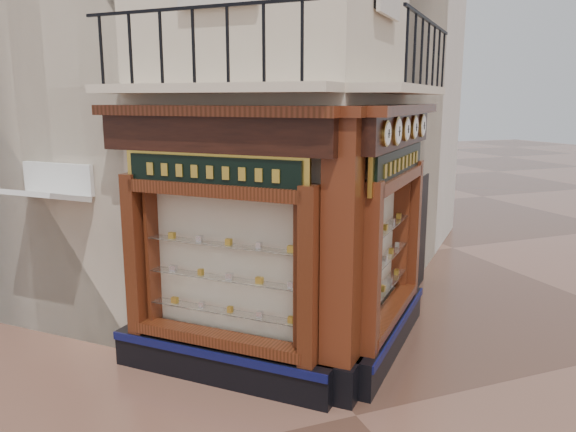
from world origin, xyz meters
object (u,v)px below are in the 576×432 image
corner_pilaster (342,262)px  clock_c (406,129)px  clock_a (386,134)px  signboard_left (212,172)px  clock_b (397,131)px  clock_e (422,126)px  clock_d (414,127)px  signboard_right (399,163)px  awning (51,350)px

corner_pilaster → clock_c: size_ratio=11.01×
clock_a → signboard_left: 2.37m
clock_a → clock_b: size_ratio=0.85×
clock_e → signboard_left: size_ratio=0.19×
clock_d → signboard_right: (-0.46, -0.30, -0.52)m
awning → signboard_left: (2.30, -2.04, 3.10)m
clock_b → clock_c: 0.60m
clock_b → clock_e: 1.89m
awning → clock_e: bearing=-146.6°
clock_e → signboard_left: clock_e is taller
clock_e → signboard_left: (-3.85, -0.78, -0.52)m
clock_a → clock_b: 0.62m
signboard_right → clock_e: bearing=-5.2°
signboard_right → signboard_left: bearing=135.0°
clock_e → signboard_left: 3.97m
corner_pilaster → signboard_right: (1.46, 1.01, 1.15)m
awning → signboard_right: 6.41m
clock_e → signboard_right: bearing=174.8°
clock_e → awning: bearing=123.4°
clock_c → clock_d: (0.44, 0.44, 0.00)m
corner_pilaster → clock_e: corner_pilaster is taller
corner_pilaster → awning: bearing=95.9°
clock_c → clock_d: clock_d is taller
clock_d → signboard_left: 3.43m
awning → signboard_right: signboard_right is taller
clock_d → awning: 6.96m
clock_e → corner_pilaster: bearing=171.8°
clock_d → clock_e: clock_e is taller
corner_pilaster → signboard_left: bearing=100.2°
corner_pilaster → clock_c: (1.48, 0.88, 1.67)m
corner_pilaster → signboard_left: 2.12m
clock_b → signboard_left: (-2.52, 0.56, -0.52)m
clock_a → signboard_right: (0.84, 1.00, -0.52)m
clock_c → signboard_left: (-2.94, 0.14, -0.52)m
corner_pilaster → clock_b: corner_pilaster is taller
corner_pilaster → clock_b: bearing=-21.8°
clock_b → signboard_left: clock_b is taller
clock_b → signboard_left: bearing=122.5°
clock_a → signboard_left: (-2.08, 1.00, -0.52)m
clock_c → clock_e: clock_e is taller
clock_e → signboard_right: 1.32m
clock_a → signboard_right: bearing=4.9°
clock_b → clock_d: 1.22m
clock_b → awning: 6.56m
clock_b → clock_d: clock_b is taller
signboard_left → signboard_right: signboard_right is taller
clock_a → clock_b: (0.44, 0.44, 0.00)m
clock_c → signboard_left: size_ratio=0.18×
clock_e → signboard_left: bearing=146.4°
clock_b → signboard_right: size_ratio=0.18×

